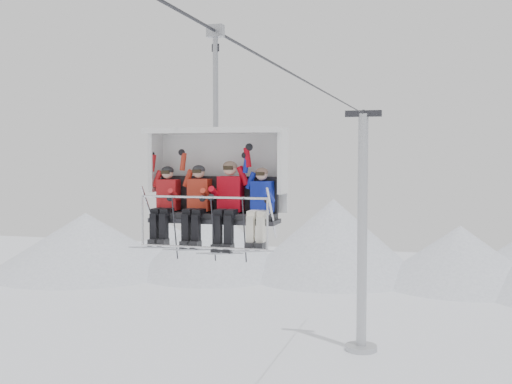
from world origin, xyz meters
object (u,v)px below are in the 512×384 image
(lift_tower_right, at_px, (362,249))
(skier_far_right, at_px, (260,204))
(skier_center_right, at_px, (229,201))
(chairlift_carrier, at_px, (218,174))
(skier_center_left, at_px, (197,202))
(skier_far_left, at_px, (166,202))

(lift_tower_right, height_order, skier_far_right, lift_tower_right)
(lift_tower_right, bearing_deg, skier_center_right, -89.30)
(chairlift_carrier, bearing_deg, skier_far_right, -19.50)
(lift_tower_right, xyz_separation_m, skier_center_left, (-0.30, -24.91, 4.42))
(lift_tower_right, distance_m, skier_center_right, 25.30)
(skier_center_right, xyz_separation_m, skier_far_right, (0.60, -0.01, -0.05))
(chairlift_carrier, relative_size, skier_center_right, 2.33)
(skier_center_left, relative_size, skier_center_right, 0.99)
(skier_center_left, height_order, skier_far_right, skier_center_left)
(skier_center_right, relative_size, skier_far_right, 1.01)
(skier_far_left, relative_size, skier_center_right, 0.99)
(skier_far_left, xyz_separation_m, skier_center_right, (1.22, 0.01, 0.05))
(lift_tower_right, bearing_deg, chairlift_carrier, -90.00)
(lift_tower_right, xyz_separation_m, chairlift_carrier, (0.00, -24.60, 4.93))
(skier_far_left, bearing_deg, lift_tower_right, 87.89)
(lift_tower_right, height_order, chairlift_carrier, lift_tower_right)
(chairlift_carrier, height_order, skier_center_right, chairlift_carrier)
(skier_far_right, bearing_deg, skier_center_left, 179.73)
(chairlift_carrier, bearing_deg, skier_center_left, -133.66)
(skier_far_left, height_order, skier_center_right, skier_center_right)
(chairlift_carrier, bearing_deg, skier_center_right, -45.04)
(skier_far_left, height_order, skier_far_right, skier_far_left)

